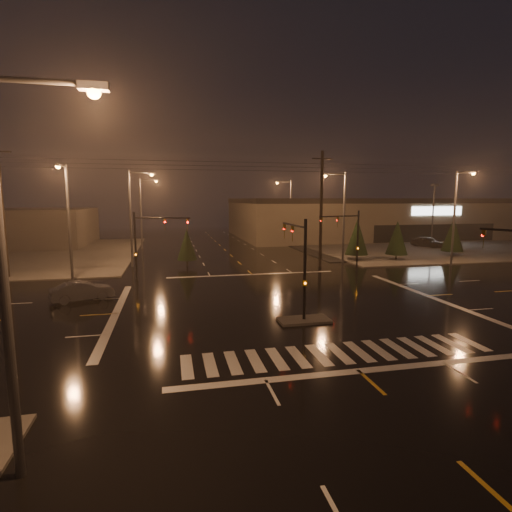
# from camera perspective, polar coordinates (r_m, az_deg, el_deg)

# --- Properties ---
(ground) EXTENTS (140.00, 140.00, 0.00)m
(ground) POSITION_cam_1_polar(r_m,az_deg,el_deg) (27.52, 4.12, -6.85)
(ground) COLOR black
(ground) RESTS_ON ground
(sidewalk_ne) EXTENTS (36.00, 36.00, 0.12)m
(sidewalk_ne) POSITION_cam_1_polar(r_m,az_deg,el_deg) (67.37, 21.72, 1.56)
(sidewalk_ne) COLOR #403E39
(sidewalk_ne) RESTS_ON ground
(median_island) EXTENTS (3.00, 1.60, 0.15)m
(median_island) POSITION_cam_1_polar(r_m,az_deg,el_deg) (23.84, 6.86, -9.07)
(median_island) COLOR #403E39
(median_island) RESTS_ON ground
(crosswalk) EXTENTS (15.00, 2.60, 0.01)m
(crosswalk) POSITION_cam_1_polar(r_m,az_deg,el_deg) (19.48, 11.79, -13.42)
(crosswalk) COLOR beige
(crosswalk) RESTS_ON ground
(stop_bar_near) EXTENTS (16.00, 0.50, 0.01)m
(stop_bar_near) POSITION_cam_1_polar(r_m,az_deg,el_deg) (17.82, 14.50, -15.63)
(stop_bar_near) COLOR beige
(stop_bar_near) RESTS_ON ground
(stop_bar_far) EXTENTS (16.00, 0.50, 0.01)m
(stop_bar_far) POSITION_cam_1_polar(r_m,az_deg,el_deg) (37.94, -0.56, -2.65)
(stop_bar_far) COLOR beige
(stop_bar_far) RESTS_ON ground
(parking_lot) EXTENTS (50.00, 24.00, 0.08)m
(parking_lot) POSITION_cam_1_polar(r_m,az_deg,el_deg) (68.71, 26.11, 1.41)
(parking_lot) COLOR black
(parking_lot) RESTS_ON ground
(retail_building) EXTENTS (60.20, 28.30, 7.20)m
(retail_building) POSITION_cam_1_polar(r_m,az_deg,el_deg) (83.25, 18.59, 5.48)
(retail_building) COLOR #706350
(retail_building) RESTS_ON ground
(signal_mast_median) EXTENTS (0.25, 4.59, 6.00)m
(signal_mast_median) POSITION_cam_1_polar(r_m,az_deg,el_deg) (23.90, 6.28, 0.02)
(signal_mast_median) COLOR black
(signal_mast_median) RESTS_ON ground
(signal_mast_ne) EXTENTS (4.84, 1.86, 6.00)m
(signal_mast_ne) POSITION_cam_1_polar(r_m,az_deg,el_deg) (39.63, 13.29, 3.13)
(signal_mast_ne) COLOR black
(signal_mast_ne) RESTS_ON ground
(signal_mast_nw) EXTENTS (4.84, 1.86, 6.00)m
(signal_mast_nw) POSITION_cam_1_polar(r_m,az_deg,el_deg) (35.84, -15.33, 2.55)
(signal_mast_nw) COLOR black
(signal_mast_nw) RESTS_ON ground
(streetlight_0) EXTENTS (2.77, 0.32, 10.00)m
(streetlight_0) POSITION_cam_1_polar(r_m,az_deg,el_deg) (11.19, -31.15, 0.25)
(streetlight_0) COLOR #38383A
(streetlight_0) RESTS_ON ground
(streetlight_1) EXTENTS (2.77, 0.32, 10.00)m
(streetlight_1) POSITION_cam_1_polar(r_m,az_deg,el_deg) (43.67, -17.12, 6.07)
(streetlight_1) COLOR #38383A
(streetlight_1) RESTS_ON ground
(streetlight_2) EXTENTS (2.77, 0.32, 10.00)m
(streetlight_2) POSITION_cam_1_polar(r_m,az_deg,el_deg) (59.62, -15.85, 6.59)
(streetlight_2) COLOR #38383A
(streetlight_2) RESTS_ON ground
(streetlight_3) EXTENTS (2.77, 0.32, 10.00)m
(streetlight_3) POSITION_cam_1_polar(r_m,az_deg,el_deg) (45.54, 12.12, 6.32)
(streetlight_3) COLOR #38383A
(streetlight_3) RESTS_ON ground
(streetlight_4) EXTENTS (2.77, 0.32, 10.00)m
(streetlight_4) POSITION_cam_1_polar(r_m,az_deg,el_deg) (64.30, 4.73, 6.96)
(streetlight_4) COLOR #38383A
(streetlight_4) RESTS_ON ground
(streetlight_5) EXTENTS (0.32, 2.77, 10.00)m
(streetlight_5) POSITION_cam_1_polar(r_m,az_deg,el_deg) (37.67, -25.33, 5.38)
(streetlight_5) COLOR #38383A
(streetlight_5) RESTS_ON ground
(streetlight_6) EXTENTS (0.32, 2.77, 10.00)m
(streetlight_6) POSITION_cam_1_polar(r_m,az_deg,el_deg) (47.11, 26.74, 5.69)
(streetlight_6) COLOR #38383A
(streetlight_6) RESTS_ON ground
(utility_pole_0) EXTENTS (2.20, 0.32, 12.00)m
(utility_pole_0) POSITION_cam_1_polar(r_m,az_deg,el_deg) (42.07, -32.51, 5.55)
(utility_pole_0) COLOR black
(utility_pole_0) RESTS_ON ground
(utility_pole_1) EXTENTS (2.20, 0.32, 12.00)m
(utility_pole_1) POSITION_cam_1_polar(r_m,az_deg,el_deg) (42.45, 9.30, 6.72)
(utility_pole_1) COLOR black
(utility_pole_1) RESTS_ON ground
(conifer_0) EXTENTS (2.64, 2.64, 4.83)m
(conifer_0) POSITION_cam_1_polar(r_m,az_deg,el_deg) (47.69, 14.23, 2.67)
(conifer_0) COLOR black
(conifer_0) RESTS_ON ground
(conifer_1) EXTENTS (2.50, 2.50, 4.61)m
(conifer_1) POSITION_cam_1_polar(r_m,az_deg,el_deg) (49.19, 19.50, 2.48)
(conifer_1) COLOR black
(conifer_1) RESTS_ON ground
(conifer_2) EXTENTS (2.61, 2.61, 4.79)m
(conifer_2) POSITION_cam_1_polar(r_m,az_deg,el_deg) (55.06, 26.32, 2.75)
(conifer_2) COLOR black
(conifer_2) RESTS_ON ground
(conifer_3) EXTENTS (2.10, 2.10, 3.99)m
(conifer_3) POSITION_cam_1_polar(r_m,az_deg,el_deg) (42.79, -9.85, 1.63)
(conifer_3) COLOR black
(conifer_3) RESTS_ON ground
(car_parked) EXTENTS (3.31, 5.34, 1.70)m
(car_parked) POSITION_cam_1_polar(r_m,az_deg,el_deg) (64.23, 23.30, 1.89)
(car_parked) COLOR black
(car_parked) RESTS_ON ground
(car_crossing) EXTENTS (4.45, 2.90, 1.39)m
(car_crossing) POSITION_cam_1_polar(r_m,az_deg,el_deg) (30.72, -23.60, -4.60)
(car_crossing) COLOR #4F5156
(car_crossing) RESTS_ON ground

